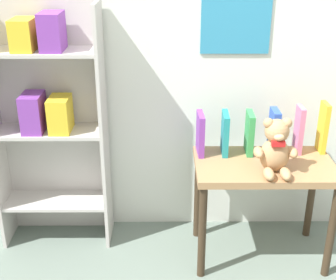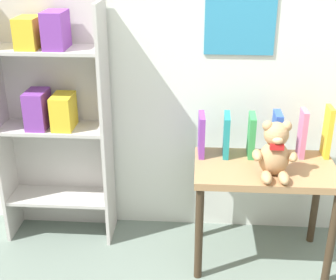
# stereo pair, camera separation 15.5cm
# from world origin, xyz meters

# --- Properties ---
(wall_back) EXTENTS (4.80, 0.07, 2.50)m
(wall_back) POSITION_xyz_m (-0.00, 1.47, 1.25)
(wall_back) COLOR silver
(wall_back) RESTS_ON ground_plane
(bookshelf_side) EXTENTS (0.59, 0.24, 1.32)m
(bookshelf_side) POSITION_xyz_m (-0.99, 1.33, 0.74)
(bookshelf_side) COLOR #BCB7B2
(bookshelf_side) RESTS_ON ground_plane
(display_table) EXTENTS (0.70, 0.41, 0.55)m
(display_table) POSITION_xyz_m (0.12, 1.13, 0.47)
(display_table) COLOR #9E754C
(display_table) RESTS_ON ground_plane
(teddy_bear) EXTENTS (0.21, 0.19, 0.27)m
(teddy_bear) POSITION_xyz_m (0.14, 1.03, 0.68)
(teddy_bear) COLOR tan
(teddy_bear) RESTS_ON display_table
(book_standing_purple) EXTENTS (0.04, 0.14, 0.22)m
(book_standing_purple) POSITION_xyz_m (-0.20, 1.25, 0.66)
(book_standing_purple) COLOR purple
(book_standing_purple) RESTS_ON display_table
(book_standing_teal) EXTENTS (0.03, 0.15, 0.22)m
(book_standing_teal) POSITION_xyz_m (-0.07, 1.25, 0.66)
(book_standing_teal) COLOR teal
(book_standing_teal) RESTS_ON display_table
(book_standing_green) EXTENTS (0.03, 0.14, 0.22)m
(book_standing_green) POSITION_xyz_m (0.06, 1.26, 0.66)
(book_standing_green) COLOR #33934C
(book_standing_green) RESTS_ON display_table
(book_standing_blue) EXTENTS (0.04, 0.12, 0.23)m
(book_standing_blue) POSITION_xyz_m (0.18, 1.27, 0.67)
(book_standing_blue) COLOR #2D51B7
(book_standing_blue) RESTS_ON display_table
(book_standing_pink) EXTENTS (0.03, 0.10, 0.25)m
(book_standing_pink) POSITION_xyz_m (0.31, 1.26, 0.68)
(book_standing_pink) COLOR #D17093
(book_standing_pink) RESTS_ON display_table
(book_standing_yellow) EXTENTS (0.03, 0.11, 0.27)m
(book_standing_yellow) POSITION_xyz_m (0.44, 1.27, 0.69)
(book_standing_yellow) COLOR gold
(book_standing_yellow) RESTS_ON display_table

